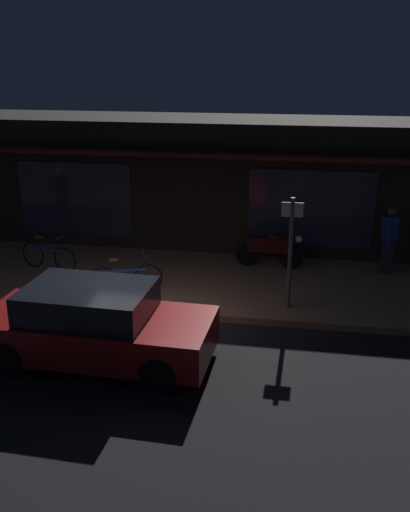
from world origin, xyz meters
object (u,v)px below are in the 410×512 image
bicycle_parked (126,278)px  sign_post (291,247)px  person_bystander (389,239)px  parked_car_near (95,325)px  bicycle_extra (49,256)px  motorcycle (271,248)px

bicycle_parked → sign_post: sign_post is taller
person_bystander → parked_car_near: 7.67m
bicycle_extra → parked_car_near: parked_car_near is taller
motorcycle → parked_car_near: 5.83m
person_bystander → parked_car_near: bearing=-137.1°
motorcycle → parked_car_near: (-2.77, -5.14, 0.06)m
bicycle_extra → sign_post: sign_post is taller
motorcycle → bicycle_parked: bearing=-143.0°
bicycle_parked → bicycle_extra: size_ratio=0.97×
sign_post → bicycle_parked: bearing=177.4°
sign_post → bicycle_extra: bearing=167.8°
bicycle_extra → sign_post: (5.99, -1.30, 1.00)m
bicycle_parked → person_bystander: (5.93, 2.40, 0.52)m
motorcycle → bicycle_parked: size_ratio=1.09×
bicycle_parked → bicycle_extra: 2.61m
bicycle_extra → parked_car_near: size_ratio=0.39×
person_bystander → parked_car_near: size_ratio=0.40×
motorcycle → bicycle_parked: motorcycle is taller
bicycle_parked → parked_car_near: (0.32, -2.81, 0.20)m
bicycle_extra → person_bystander: bearing=8.7°
person_bystander → sign_post: bearing=-131.8°
bicycle_extra → person_bystander: (8.28, 1.27, 0.52)m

